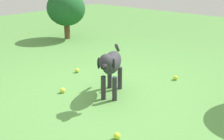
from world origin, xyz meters
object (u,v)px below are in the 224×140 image
(tennis_ball_1, at_px, (77,70))
(tennis_ball_2, at_px, (63,90))
(tennis_ball_3, at_px, (117,136))
(dog, at_px, (111,64))
(tennis_ball_0, at_px, (175,78))

(tennis_ball_1, xyz_separation_m, tennis_ball_2, (-0.41, 0.64, 0.00))
(tennis_ball_1, distance_m, tennis_ball_3, 1.89)
(dog, bearing_deg, tennis_ball_1, -136.23)
(dog, xyz_separation_m, tennis_ball_2, (0.52, 0.35, -0.38))
(tennis_ball_1, bearing_deg, tennis_ball_2, 123.00)
(tennis_ball_1, bearing_deg, dog, 162.80)
(tennis_ball_0, xyz_separation_m, tennis_ball_2, (0.88, 1.34, 0.00))
(tennis_ball_1, bearing_deg, tennis_ball_0, -151.41)
(dog, xyz_separation_m, tennis_ball_3, (-0.68, 0.70, -0.38))
(tennis_ball_0, xyz_separation_m, tennis_ball_1, (1.30, 0.71, 0.00))
(tennis_ball_2, bearing_deg, tennis_ball_1, -57.00)
(tennis_ball_0, relative_size, tennis_ball_1, 1.00)
(tennis_ball_2, bearing_deg, dog, -146.50)
(dog, distance_m, tennis_ball_0, 1.12)
(dog, relative_size, tennis_ball_0, 12.50)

